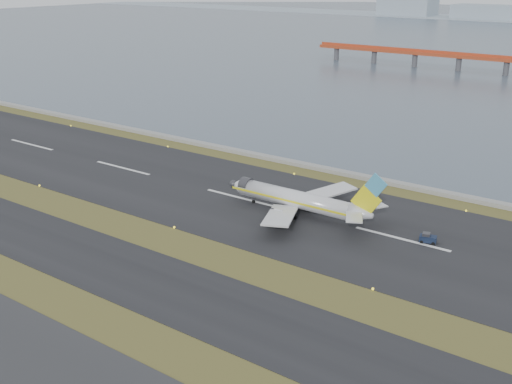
{
  "coord_description": "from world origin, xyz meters",
  "views": [
    {
      "loc": [
        85.76,
        -80.49,
        50.62
      ],
      "look_at": [
        10.19,
        22.0,
        5.97
      ],
      "focal_mm": 45.0,
      "sensor_mm": 36.0,
      "label": 1
    }
  ],
  "objects": [
    {
      "name": "ground",
      "position": [
        0.0,
        0.0,
        0.0
      ],
      "size": [
        1000.0,
        1000.0,
        0.0
      ],
      "primitive_type": "plane",
      "color": "#3B4518",
      "rests_on": "ground"
    },
    {
      "name": "taxiway_strip",
      "position": [
        0.0,
        -12.0,
        0.05
      ],
      "size": [
        1000.0,
        18.0,
        0.1
      ],
      "primitive_type": "cube",
      "color": "black",
      "rests_on": "ground"
    },
    {
      "name": "runway_strip",
      "position": [
        0.0,
        30.0,
        0.05
      ],
      "size": [
        1000.0,
        45.0,
        0.1
      ],
      "primitive_type": "cube",
      "color": "black",
      "rests_on": "ground"
    },
    {
      "name": "seawall",
      "position": [
        0.0,
        60.0,
        0.5
      ],
      "size": [
        1000.0,
        2.5,
        1.0
      ],
      "primitive_type": "cube",
      "color": "gray",
      "rests_on": "ground"
    },
    {
      "name": "airliner",
      "position": [
        16.78,
        29.06,
        3.46
      ],
      "size": [
        38.52,
        32.89,
        12.8
      ],
      "color": "silver",
      "rests_on": "ground"
    },
    {
      "name": "pushback_tug",
      "position": [
        44.74,
        31.37,
        1.0
      ],
      "size": [
        3.57,
        2.61,
        2.06
      ],
      "rotation": [
        0.0,
        0.0,
        0.27
      ],
      "color": "#121C32",
      "rests_on": "ground"
    }
  ]
}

